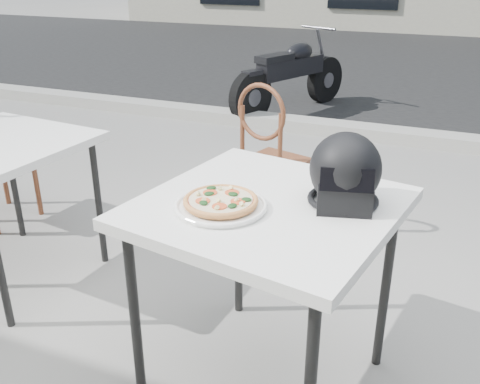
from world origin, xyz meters
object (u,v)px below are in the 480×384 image
at_px(pizza, 221,201).
at_px(motorcycle, 291,77).
at_px(cafe_chair_main, 269,147).
at_px(plate, 221,206).
at_px(cafe_table_main, 268,221).
at_px(helmet, 345,174).

relative_size(pizza, motorcycle, 0.18).
height_order(pizza, cafe_chair_main, cafe_chair_main).
bearing_deg(cafe_chair_main, plate, 119.75).
bearing_deg(cafe_table_main, plate, -141.02).
bearing_deg(plate, helmet, 27.71).
distance_m(pizza, motorcycle, 4.30).
distance_m(pizza, helmet, 0.43).
bearing_deg(helmet, cafe_table_main, -174.22).
xyz_separation_m(pizza, cafe_chair_main, (-0.34, 1.46, -0.32)).
xyz_separation_m(plate, cafe_chair_main, (-0.34, 1.46, -0.30)).
height_order(plate, helmet, helmet).
distance_m(cafe_chair_main, motorcycle, 2.77).
height_order(cafe_table_main, pizza, pizza).
relative_size(plate, cafe_chair_main, 0.45).
bearing_deg(cafe_chair_main, helmet, 136.13).
bearing_deg(plate, cafe_table_main, 38.98).
relative_size(cafe_chair_main, motorcycle, 0.56).
xyz_separation_m(plate, helmet, (0.38, 0.20, 0.10)).
bearing_deg(cafe_table_main, motorcycle, 105.97).
height_order(cafe_chair_main, motorcycle, cafe_chair_main).
distance_m(cafe_table_main, pizza, 0.20).
height_order(pizza, helmet, helmet).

